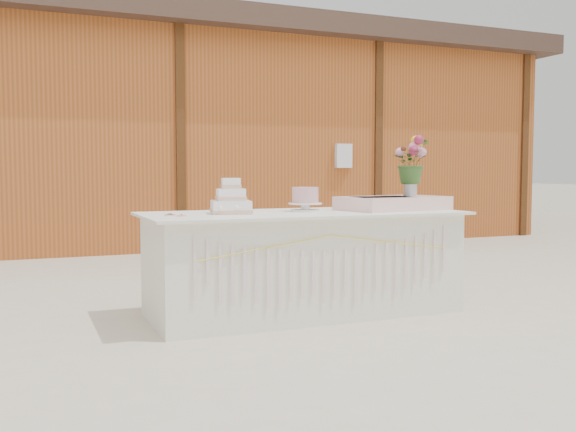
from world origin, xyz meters
The scene contains 9 objects.
ground centered at (0.00, 0.00, 0.00)m, with size 80.00×80.00×0.00m, color beige.
barn centered at (-0.01, 5.99, 1.68)m, with size 12.60×4.60×3.30m.
cake_table centered at (0.00, 0.00, 0.39)m, with size 2.40×1.00×0.77m.
wedding_cake centered at (-0.56, 0.03, 0.86)m, with size 0.34×0.34×0.26m.
pink_cake_stand centered at (0.04, 0.06, 0.87)m, with size 0.26×0.26×0.18m.
satin_runner centered at (0.77, -0.03, 0.82)m, with size 0.84×0.49×0.11m, color beige.
flower_vase centered at (0.93, -0.02, 0.95)m, with size 0.11×0.11×0.15m, color silver.
bouquet centered at (0.93, -0.02, 1.20)m, with size 0.32×0.27×0.35m, color #355A24.
loose_flowers centered at (-1.00, 0.01, 0.78)m, with size 0.14×0.33×0.02m, color pink, non-canonical shape.
Camera 1 is at (-1.95, -4.39, 1.08)m, focal length 40.00 mm.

